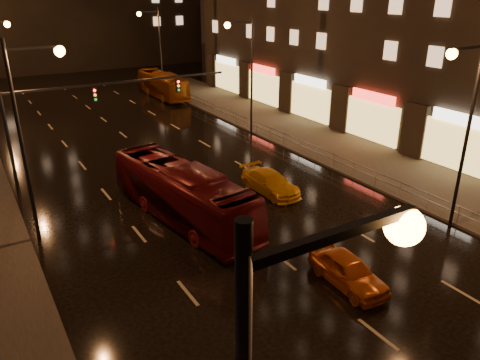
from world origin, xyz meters
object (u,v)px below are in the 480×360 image
object	(u,v)px
bus_red	(182,193)
taxi_near	(348,271)
bus_curb	(163,85)
taxi_far	(270,182)

from	to	relation	value
bus_red	taxi_near	xyz separation A→B (m)	(3.49, -9.37, -0.88)
bus_red	bus_curb	world-z (taller)	bus_red
taxi_far	bus_red	bearing A→B (deg)	-177.87
bus_curb	taxi_near	bearing A→B (deg)	-100.71
taxi_far	taxi_near	bearing A→B (deg)	-108.51
bus_curb	taxi_near	world-z (taller)	bus_curb
bus_curb	taxi_far	distance (m)	30.07
bus_curb	taxi_far	size ratio (longest dim) A/B	2.24
bus_red	bus_curb	bearing A→B (deg)	61.81
bus_red	taxi_far	world-z (taller)	bus_red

